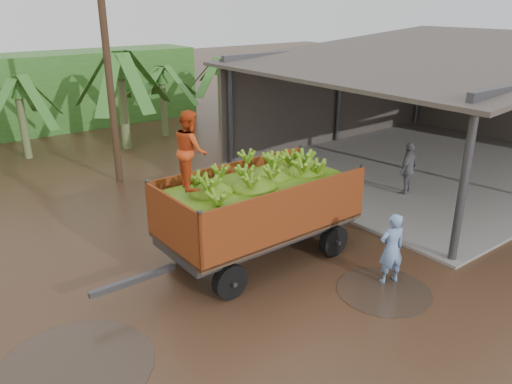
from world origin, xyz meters
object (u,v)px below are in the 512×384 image
man_grey (408,169)px  banana_trailer (258,205)px  man_blue (391,249)px  utility_pole (108,69)px

man_grey → banana_trailer: bearing=-9.2°
man_grey → man_blue: bearing=20.0°
banana_trailer → man_grey: (6.41, 0.48, -0.55)m
banana_trailer → man_blue: banana_trailer is taller
banana_trailer → man_grey: bearing=3.8°
banana_trailer → utility_pole: utility_pole is taller
man_blue → utility_pole: utility_pole is taller
utility_pole → man_blue: bearing=-78.1°
man_blue → man_grey: man_grey is taller
man_blue → man_grey: size_ratio=0.94×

